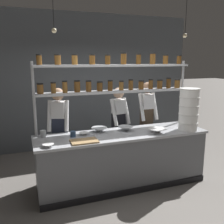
{
  "coord_description": "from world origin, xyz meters",
  "views": [
    {
      "loc": [
        -1.53,
        -3.69,
        2.12
      ],
      "look_at": [
        -0.12,
        0.2,
        1.25
      ],
      "focal_mm": 40.0,
      "sensor_mm": 36.0,
      "label": 1
    }
  ],
  "objects_px": {
    "spice_shelf_unit": "(116,81)",
    "chef_right": "(147,118)",
    "cutting_board": "(84,141)",
    "chef_center": "(119,123)",
    "prep_bowl_center_front": "(157,131)",
    "prep_bowl_center_back": "(48,146)",
    "serving_cup_by_board": "(43,134)",
    "container_stack": "(189,110)",
    "prep_bowl_near_right": "(126,129)",
    "serving_cup_front": "(73,134)",
    "prep_bowl_near_left": "(84,134)",
    "prep_bowl_far_left": "(99,130)",
    "chef_left": "(59,128)"
  },
  "relations": [
    {
      "from": "spice_shelf_unit",
      "to": "chef_right",
      "type": "relative_size",
      "value": 1.63
    },
    {
      "from": "cutting_board",
      "to": "chef_center",
      "type": "bearing_deg",
      "value": 44.88
    },
    {
      "from": "prep_bowl_center_front",
      "to": "prep_bowl_center_back",
      "type": "distance_m",
      "value": 1.78
    },
    {
      "from": "prep_bowl_center_back",
      "to": "serving_cup_by_board",
      "type": "relative_size",
      "value": 1.49
    },
    {
      "from": "container_stack",
      "to": "prep_bowl_center_front",
      "type": "xyz_separation_m",
      "value": [
        -0.59,
        0.03,
        -0.33
      ]
    },
    {
      "from": "prep_bowl_center_front",
      "to": "spice_shelf_unit",
      "type": "bearing_deg",
      "value": 136.7
    },
    {
      "from": "spice_shelf_unit",
      "to": "prep_bowl_near_right",
      "type": "bearing_deg",
      "value": -60.04
    },
    {
      "from": "prep_bowl_near_right",
      "to": "serving_cup_by_board",
      "type": "bearing_deg",
      "value": 176.06
    },
    {
      "from": "prep_bowl_center_front",
      "to": "serving_cup_front",
      "type": "distance_m",
      "value": 1.38
    },
    {
      "from": "chef_center",
      "to": "cutting_board",
      "type": "xyz_separation_m",
      "value": [
        -0.9,
        -0.9,
        0.02
      ]
    },
    {
      "from": "prep_bowl_center_back",
      "to": "serving_cup_by_board",
      "type": "xyz_separation_m",
      "value": [
        -0.03,
        0.5,
        0.03
      ]
    },
    {
      "from": "serving_cup_front",
      "to": "prep_bowl_near_left",
      "type": "bearing_deg",
      "value": 8.54
    },
    {
      "from": "serving_cup_by_board",
      "to": "prep_bowl_near_left",
      "type": "bearing_deg",
      "value": -10.52
    },
    {
      "from": "prep_bowl_center_front",
      "to": "prep_bowl_far_left",
      "type": "height_order",
      "value": "prep_bowl_center_front"
    },
    {
      "from": "spice_shelf_unit",
      "to": "chef_center",
      "type": "xyz_separation_m",
      "value": [
        0.2,
        0.34,
        -0.85
      ]
    },
    {
      "from": "prep_bowl_center_back",
      "to": "chef_right",
      "type": "bearing_deg",
      "value": 24.5
    },
    {
      "from": "container_stack",
      "to": "prep_bowl_center_front",
      "type": "distance_m",
      "value": 0.67
    },
    {
      "from": "prep_bowl_far_left",
      "to": "serving_cup_front",
      "type": "height_order",
      "value": "serving_cup_front"
    },
    {
      "from": "prep_bowl_center_front",
      "to": "prep_bowl_near_right",
      "type": "bearing_deg",
      "value": 143.59
    },
    {
      "from": "chef_center",
      "to": "prep_bowl_near_right",
      "type": "relative_size",
      "value": 6.19
    },
    {
      "from": "chef_left",
      "to": "prep_bowl_near_left",
      "type": "xyz_separation_m",
      "value": [
        0.34,
        -0.44,
        -0.01
      ]
    },
    {
      "from": "prep_bowl_center_front",
      "to": "chef_left",
      "type": "bearing_deg",
      "value": 154.07
    },
    {
      "from": "prep_bowl_near_left",
      "to": "prep_bowl_near_right",
      "type": "relative_size",
      "value": 0.62
    },
    {
      "from": "chef_right",
      "to": "prep_bowl_center_front",
      "type": "distance_m",
      "value": 0.87
    },
    {
      "from": "prep_bowl_center_back",
      "to": "prep_bowl_far_left",
      "type": "xyz_separation_m",
      "value": [
        0.89,
        0.48,
        0.01
      ]
    },
    {
      "from": "serving_cup_by_board",
      "to": "spice_shelf_unit",
      "type": "bearing_deg",
      "value": 4.53
    },
    {
      "from": "spice_shelf_unit",
      "to": "chef_center",
      "type": "distance_m",
      "value": 0.94
    },
    {
      "from": "prep_bowl_near_left",
      "to": "prep_bowl_center_back",
      "type": "height_order",
      "value": "same"
    },
    {
      "from": "spice_shelf_unit",
      "to": "container_stack",
      "type": "relative_size",
      "value": 3.79
    },
    {
      "from": "cutting_board",
      "to": "prep_bowl_center_back",
      "type": "bearing_deg",
      "value": -175.38
    },
    {
      "from": "serving_cup_by_board",
      "to": "prep_bowl_near_right",
      "type": "bearing_deg",
      "value": -3.94
    },
    {
      "from": "chef_right",
      "to": "prep_bowl_far_left",
      "type": "relative_size",
      "value": 6.27
    },
    {
      "from": "chef_right",
      "to": "prep_bowl_near_right",
      "type": "bearing_deg",
      "value": -143.16
    },
    {
      "from": "chef_center",
      "to": "prep_bowl_near_right",
      "type": "bearing_deg",
      "value": -112.16
    },
    {
      "from": "prep_bowl_center_front",
      "to": "chef_right",
      "type": "bearing_deg",
      "value": 73.54
    },
    {
      "from": "container_stack",
      "to": "prep_bowl_center_back",
      "type": "bearing_deg",
      "value": -178.7
    },
    {
      "from": "prep_bowl_near_left",
      "to": "prep_bowl_near_right",
      "type": "height_order",
      "value": "prep_bowl_near_right"
    },
    {
      "from": "chef_left",
      "to": "chef_right",
      "type": "relative_size",
      "value": 0.98
    },
    {
      "from": "prep_bowl_center_front",
      "to": "serving_cup_front",
      "type": "xyz_separation_m",
      "value": [
        -1.36,
        0.27,
        0.01
      ]
    },
    {
      "from": "chef_right",
      "to": "serving_cup_by_board",
      "type": "xyz_separation_m",
      "value": [
        -2.05,
        -0.43,
        -0.0
      ]
    },
    {
      "from": "serving_cup_by_board",
      "to": "chef_right",
      "type": "bearing_deg",
      "value": 11.73
    },
    {
      "from": "chef_right",
      "to": "prep_bowl_near_left",
      "type": "height_order",
      "value": "chef_right"
    },
    {
      "from": "chef_left",
      "to": "serving_cup_by_board",
      "type": "relative_size",
      "value": 15.29
    },
    {
      "from": "prep_bowl_near_right",
      "to": "serving_cup_front",
      "type": "relative_size",
      "value": 2.81
    },
    {
      "from": "prep_bowl_near_left",
      "to": "prep_bowl_center_back",
      "type": "relative_size",
      "value": 1.0
    },
    {
      "from": "chef_left",
      "to": "prep_bowl_near_right",
      "type": "bearing_deg",
      "value": -3.25
    },
    {
      "from": "prep_bowl_center_front",
      "to": "prep_bowl_near_right",
      "type": "distance_m",
      "value": 0.54
    },
    {
      "from": "prep_bowl_center_back",
      "to": "serving_cup_by_board",
      "type": "distance_m",
      "value": 0.5
    },
    {
      "from": "serving_cup_by_board",
      "to": "prep_bowl_center_back",
      "type": "bearing_deg",
      "value": -87.01
    },
    {
      "from": "spice_shelf_unit",
      "to": "cutting_board",
      "type": "distance_m",
      "value": 1.22
    }
  ]
}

